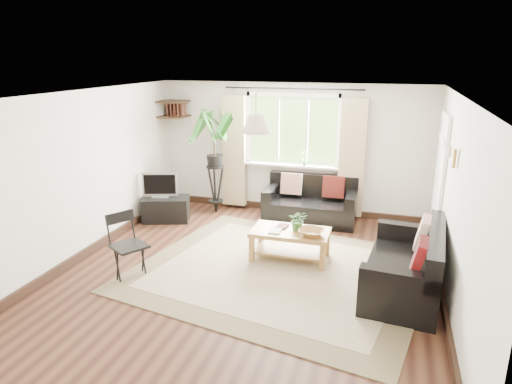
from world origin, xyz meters
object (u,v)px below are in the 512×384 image
(coffee_table, at_px, (290,245))
(palm_stand, at_px, (215,162))
(tv_stand, at_px, (166,209))
(sofa_right, at_px, (404,262))
(sofa_back, at_px, (310,201))
(folding_chair, at_px, (129,247))

(coffee_table, relative_size, palm_stand, 0.57)
(tv_stand, height_order, palm_stand, palm_stand)
(tv_stand, bearing_deg, coffee_table, -39.25)
(coffee_table, xyz_separation_m, palm_stand, (-1.81, 1.68, 0.74))
(sofa_right, height_order, coffee_table, sofa_right)
(sofa_back, bearing_deg, sofa_right, -54.72)
(folding_chair, bearing_deg, palm_stand, 29.16)
(sofa_back, distance_m, folding_chair, 3.41)
(coffee_table, height_order, palm_stand, palm_stand)
(coffee_table, relative_size, folding_chair, 1.27)
(palm_stand, bearing_deg, coffee_table, -42.81)
(sofa_back, xyz_separation_m, coffee_table, (0.01, -1.68, -0.15))
(sofa_back, distance_m, palm_stand, 1.90)
(coffee_table, xyz_separation_m, tv_stand, (-2.49, 0.97, -0.01))
(sofa_right, relative_size, palm_stand, 0.88)
(sofa_back, bearing_deg, coffee_table, -90.19)
(sofa_back, height_order, tv_stand, sofa_back)
(sofa_back, bearing_deg, tv_stand, -164.62)
(palm_stand, height_order, folding_chair, palm_stand)
(coffee_table, distance_m, tv_stand, 2.67)
(coffee_table, bearing_deg, palm_stand, 137.19)
(tv_stand, distance_m, folding_chair, 2.22)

